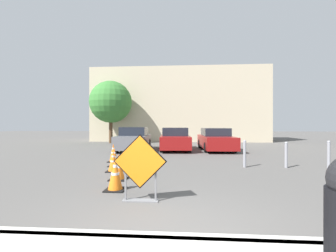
{
  "coord_description": "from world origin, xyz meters",
  "views": [
    {
      "loc": [
        0.15,
        -2.95,
        1.6
      ],
      "look_at": [
        -0.58,
        7.51,
        1.57
      ],
      "focal_mm": 24.0,
      "sensor_mm": 36.0,
      "label": 1
    }
  ],
  "objects_px": {
    "traffic_cone_second": "(118,167)",
    "traffic_cone_fourth": "(114,157)",
    "traffic_cone_fifth": "(113,153)",
    "parked_car_second": "(175,139)",
    "parked_car_nearest": "(134,139)",
    "road_closed_sign": "(140,166)",
    "traffic_cone_nearest": "(115,174)",
    "parked_car_third": "(216,140)",
    "bollard_second": "(286,154)",
    "bollard_third": "(329,154)",
    "bollard_nearest": "(245,153)",
    "traffic_cone_third": "(113,161)"
  },
  "relations": [
    {
      "from": "parked_car_third",
      "to": "bollard_nearest",
      "type": "xyz_separation_m",
      "value": [
        0.25,
        -6.03,
        -0.11
      ]
    },
    {
      "from": "traffic_cone_fourth",
      "to": "traffic_cone_third",
      "type": "bearing_deg",
      "value": -74.76
    },
    {
      "from": "traffic_cone_third",
      "to": "parked_car_nearest",
      "type": "bearing_deg",
      "value": 96.54
    },
    {
      "from": "traffic_cone_third",
      "to": "traffic_cone_fifth",
      "type": "relative_size",
      "value": 0.9
    },
    {
      "from": "parked_car_third",
      "to": "bollard_third",
      "type": "height_order",
      "value": "parked_car_third"
    },
    {
      "from": "traffic_cone_nearest",
      "to": "bollard_nearest",
      "type": "height_order",
      "value": "bollard_nearest"
    },
    {
      "from": "parked_car_third",
      "to": "bollard_third",
      "type": "distance_m",
      "value": 6.88
    },
    {
      "from": "parked_car_second",
      "to": "bollard_nearest",
      "type": "distance_m",
      "value": 6.5
    },
    {
      "from": "road_closed_sign",
      "to": "traffic_cone_nearest",
      "type": "distance_m",
      "value": 1.15
    },
    {
      "from": "traffic_cone_second",
      "to": "traffic_cone_third",
      "type": "height_order",
      "value": "traffic_cone_second"
    },
    {
      "from": "road_closed_sign",
      "to": "traffic_cone_third",
      "type": "height_order",
      "value": "road_closed_sign"
    },
    {
      "from": "traffic_cone_second",
      "to": "traffic_cone_third",
      "type": "xyz_separation_m",
      "value": [
        -0.51,
        1.1,
        -0.01
      ]
    },
    {
      "from": "parked_car_third",
      "to": "bollard_second",
      "type": "relative_size",
      "value": 4.75
    },
    {
      "from": "traffic_cone_nearest",
      "to": "traffic_cone_third",
      "type": "distance_m",
      "value": 2.29
    },
    {
      "from": "traffic_cone_nearest",
      "to": "bollard_nearest",
      "type": "distance_m",
      "value": 5.19
    },
    {
      "from": "bollard_third",
      "to": "traffic_cone_second",
      "type": "bearing_deg",
      "value": -162.94
    },
    {
      "from": "road_closed_sign",
      "to": "parked_car_second",
      "type": "xyz_separation_m",
      "value": [
        0.35,
        9.91,
        -0.05
      ]
    },
    {
      "from": "traffic_cone_second",
      "to": "traffic_cone_third",
      "type": "relative_size",
      "value": 1.03
    },
    {
      "from": "traffic_cone_nearest",
      "to": "bollard_third",
      "type": "distance_m",
      "value": 7.79
    },
    {
      "from": "traffic_cone_third",
      "to": "parked_car_second",
      "type": "distance_m",
      "value": 7.22
    },
    {
      "from": "traffic_cone_nearest",
      "to": "bollard_nearest",
      "type": "xyz_separation_m",
      "value": [
        4.0,
        3.3,
        0.15
      ]
    },
    {
      "from": "parked_car_second",
      "to": "bollard_second",
      "type": "distance_m",
      "value": 7.31
    },
    {
      "from": "traffic_cone_fourth",
      "to": "parked_car_nearest",
      "type": "bearing_deg",
      "value": 94.98
    },
    {
      "from": "traffic_cone_fifth",
      "to": "parked_car_nearest",
      "type": "bearing_deg",
      "value": 91.48
    },
    {
      "from": "parked_car_nearest",
      "to": "parked_car_second",
      "type": "relative_size",
      "value": 0.96
    },
    {
      "from": "parked_car_nearest",
      "to": "parked_car_third",
      "type": "relative_size",
      "value": 0.88
    },
    {
      "from": "road_closed_sign",
      "to": "parked_car_nearest",
      "type": "distance_m",
      "value": 9.82
    },
    {
      "from": "traffic_cone_fourth",
      "to": "parked_car_nearest",
      "type": "height_order",
      "value": "parked_car_nearest"
    },
    {
      "from": "parked_car_third",
      "to": "bollard_third",
      "type": "relative_size",
      "value": 4.52
    },
    {
      "from": "traffic_cone_second",
      "to": "traffic_cone_fourth",
      "type": "bearing_deg",
      "value": 110.47
    },
    {
      "from": "traffic_cone_fourth",
      "to": "bollard_third",
      "type": "distance_m",
      "value": 8.07
    },
    {
      "from": "bollard_nearest",
      "to": "bollard_third",
      "type": "distance_m",
      "value": 3.06
    },
    {
      "from": "traffic_cone_nearest",
      "to": "bollard_third",
      "type": "xyz_separation_m",
      "value": [
        7.06,
        3.3,
        0.15
      ]
    },
    {
      "from": "parked_car_second",
      "to": "bollard_third",
      "type": "distance_m",
      "value": 8.32
    },
    {
      "from": "bollard_nearest",
      "to": "traffic_cone_nearest",
      "type": "bearing_deg",
      "value": -140.47
    },
    {
      "from": "traffic_cone_fourth",
      "to": "traffic_cone_fifth",
      "type": "distance_m",
      "value": 1.09
    },
    {
      "from": "traffic_cone_fourth",
      "to": "traffic_cone_fifth",
      "type": "height_order",
      "value": "traffic_cone_fifth"
    },
    {
      "from": "road_closed_sign",
      "to": "parked_car_third",
      "type": "relative_size",
      "value": 0.3
    },
    {
      "from": "traffic_cone_third",
      "to": "bollard_third",
      "type": "height_order",
      "value": "bollard_third"
    },
    {
      "from": "traffic_cone_third",
      "to": "parked_car_second",
      "type": "height_order",
      "value": "parked_car_second"
    },
    {
      "from": "road_closed_sign",
      "to": "parked_car_third",
      "type": "height_order",
      "value": "parked_car_third"
    },
    {
      "from": "traffic_cone_second",
      "to": "parked_car_third",
      "type": "relative_size",
      "value": 0.16
    },
    {
      "from": "road_closed_sign",
      "to": "bollard_second",
      "type": "relative_size",
      "value": 1.43
    },
    {
      "from": "traffic_cone_fifth",
      "to": "bollard_second",
      "type": "distance_m",
      "value": 6.97
    },
    {
      "from": "traffic_cone_fifth",
      "to": "parked_car_third",
      "type": "distance_m",
      "value": 7.28
    },
    {
      "from": "road_closed_sign",
      "to": "traffic_cone_fifth",
      "type": "height_order",
      "value": "road_closed_sign"
    },
    {
      "from": "traffic_cone_third",
      "to": "traffic_cone_nearest",
      "type": "bearing_deg",
      "value": -70.97
    },
    {
      "from": "road_closed_sign",
      "to": "parked_car_second",
      "type": "distance_m",
      "value": 9.92
    },
    {
      "from": "traffic_cone_fifth",
      "to": "parked_car_second",
      "type": "relative_size",
      "value": 0.19
    },
    {
      "from": "traffic_cone_fifth",
      "to": "bollard_second",
      "type": "xyz_separation_m",
      "value": [
        6.91,
        -0.87,
        0.13
      ]
    }
  ]
}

